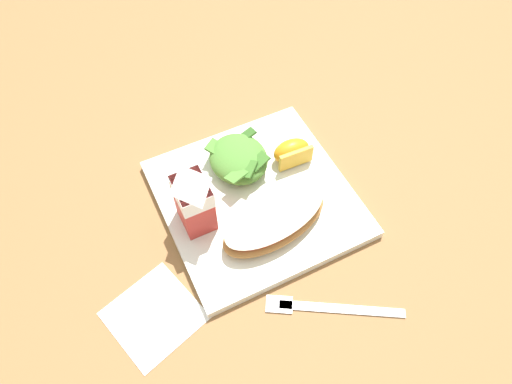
{
  "coord_description": "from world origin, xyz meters",
  "views": [
    {
      "loc": [
        -0.35,
        0.17,
        0.61
      ],
      "look_at": [
        0.0,
        0.0,
        0.03
      ],
      "focal_mm": 32.68,
      "sensor_mm": 36.0,
      "label": 1
    }
  ],
  "objects_px": {
    "green_salad_pile": "(237,159)",
    "metal_fork": "(323,307)",
    "paper_napkin": "(154,315)",
    "milk_carton": "(193,199)",
    "white_plate": "(256,198)",
    "cheesy_pizza_bread": "(272,221)",
    "orange_wedge_front": "(292,152)"
  },
  "relations": [
    {
      "from": "green_salad_pile",
      "to": "metal_fork",
      "type": "relative_size",
      "value": 0.61
    },
    {
      "from": "paper_napkin",
      "to": "milk_carton",
      "type": "bearing_deg",
      "value": -46.34
    },
    {
      "from": "green_salad_pile",
      "to": "metal_fork",
      "type": "bearing_deg",
      "value": -178.24
    },
    {
      "from": "white_plate",
      "to": "metal_fork",
      "type": "relative_size",
      "value": 1.64
    },
    {
      "from": "paper_napkin",
      "to": "green_salad_pile",
      "type": "bearing_deg",
      "value": -50.58
    },
    {
      "from": "white_plate",
      "to": "green_salad_pile",
      "type": "distance_m",
      "value": 0.07
    },
    {
      "from": "white_plate",
      "to": "paper_napkin",
      "type": "bearing_deg",
      "value": 116.93
    },
    {
      "from": "green_salad_pile",
      "to": "paper_napkin",
      "type": "distance_m",
      "value": 0.26
    },
    {
      "from": "white_plate",
      "to": "green_salad_pile",
      "type": "bearing_deg",
      "value": 2.04
    },
    {
      "from": "milk_carton",
      "to": "metal_fork",
      "type": "distance_m",
      "value": 0.23
    },
    {
      "from": "metal_fork",
      "to": "milk_carton",
      "type": "bearing_deg",
      "value": 27.96
    },
    {
      "from": "white_plate",
      "to": "cheesy_pizza_bread",
      "type": "relative_size",
      "value": 1.56
    },
    {
      "from": "green_salad_pile",
      "to": "milk_carton",
      "type": "distance_m",
      "value": 0.12
    },
    {
      "from": "milk_carton",
      "to": "paper_napkin",
      "type": "relative_size",
      "value": 1.0
    },
    {
      "from": "cheesy_pizza_bread",
      "to": "orange_wedge_front",
      "type": "bearing_deg",
      "value": -41.53
    },
    {
      "from": "milk_carton",
      "to": "metal_fork",
      "type": "relative_size",
      "value": 0.64
    },
    {
      "from": "cheesy_pizza_bread",
      "to": "paper_napkin",
      "type": "relative_size",
      "value": 1.63
    },
    {
      "from": "milk_carton",
      "to": "white_plate",
      "type": "bearing_deg",
      "value": -89.1
    },
    {
      "from": "cheesy_pizza_bread",
      "to": "milk_carton",
      "type": "distance_m",
      "value": 0.12
    },
    {
      "from": "cheesy_pizza_bread",
      "to": "metal_fork",
      "type": "bearing_deg",
      "value": -175.52
    },
    {
      "from": "metal_fork",
      "to": "green_salad_pile",
      "type": "bearing_deg",
      "value": 1.76
    },
    {
      "from": "milk_carton",
      "to": "orange_wedge_front",
      "type": "relative_size",
      "value": 1.79
    },
    {
      "from": "white_plate",
      "to": "cheesy_pizza_bread",
      "type": "height_order",
      "value": "cheesy_pizza_bread"
    },
    {
      "from": "white_plate",
      "to": "paper_napkin",
      "type": "height_order",
      "value": "white_plate"
    },
    {
      "from": "milk_carton",
      "to": "paper_napkin",
      "type": "xyz_separation_m",
      "value": [
        -0.1,
        0.11,
        -0.07
      ]
    },
    {
      "from": "paper_napkin",
      "to": "orange_wedge_front",
      "type": "bearing_deg",
      "value": -63.72
    },
    {
      "from": "green_salad_pile",
      "to": "milk_carton",
      "type": "relative_size",
      "value": 0.95
    },
    {
      "from": "orange_wedge_front",
      "to": "cheesy_pizza_bread",
      "type": "bearing_deg",
      "value": 138.47
    },
    {
      "from": "green_salad_pile",
      "to": "orange_wedge_front",
      "type": "height_order",
      "value": "green_salad_pile"
    },
    {
      "from": "milk_carton",
      "to": "orange_wedge_front",
      "type": "distance_m",
      "value": 0.19
    },
    {
      "from": "white_plate",
      "to": "green_salad_pile",
      "type": "relative_size",
      "value": 2.67
    },
    {
      "from": "white_plate",
      "to": "green_salad_pile",
      "type": "xyz_separation_m",
      "value": [
        0.06,
        0.0,
        0.03
      ]
    }
  ]
}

